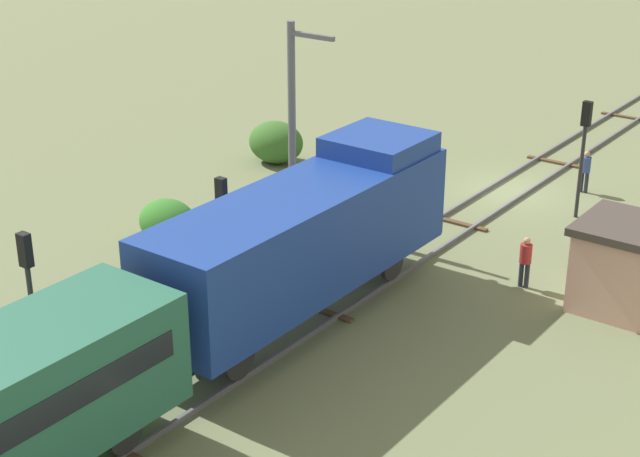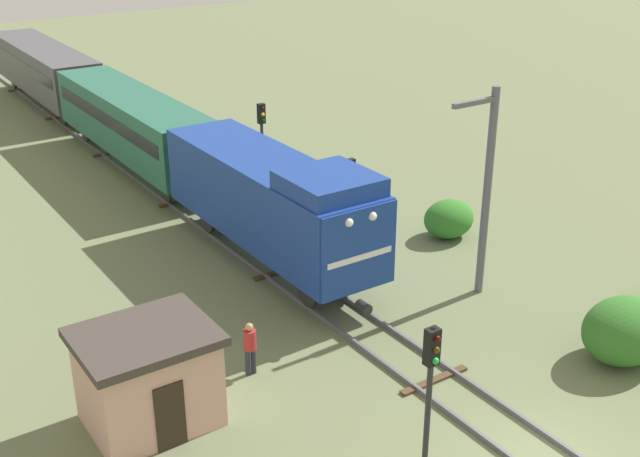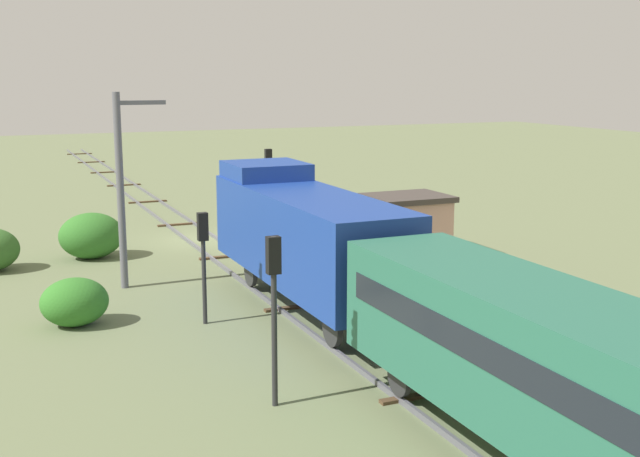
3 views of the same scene
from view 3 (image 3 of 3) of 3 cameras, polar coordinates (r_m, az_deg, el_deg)
The scene contains 13 objects.
ground_plane at distance 39.62m, azimuth -8.48°, elevation -0.80°, with size 152.48×152.48×0.00m, color #66704C.
railway_track at distance 39.61m, azimuth -8.48°, elevation -0.70°, with size 2.40×101.65×0.16m.
locomotive at distance 26.70m, azimuth -1.18°, elevation -0.29°, with size 2.90×11.60×4.60m.
passenger_car_leading at distance 15.71m, azimuth 17.93°, elevation -9.87°, with size 2.84×14.00×3.66m.
traffic_signal_near at distance 39.12m, azimuth -3.68°, elevation 3.69°, with size 0.32×0.34×4.42m.
traffic_signal_mid at distance 25.83m, azimuth -8.31°, elevation -1.27°, with size 0.32×0.34×3.65m.
traffic_signal_far at distance 19.13m, azimuth -3.32°, elevation -4.35°, with size 0.32×0.34×4.22m.
worker_near_track at distance 41.62m, azimuth -5.91°, elevation 1.22°, with size 0.38×0.38×1.70m.
worker_by_signal at distance 33.86m, azimuth 1.72°, elevation -0.96°, with size 0.38×0.38×1.70m.
catenary_mast at distance 30.64m, azimuth -13.90°, elevation 3.00°, with size 1.94×0.28×7.34m.
relay_hut at distance 35.70m, azimuth 6.20°, elevation 0.24°, with size 3.50×2.90×2.74m.
bush_near at distance 36.50m, azimuth -15.96°, elevation -0.49°, with size 2.78×2.27×2.02m, color #316E26.
bush_far at distance 26.95m, azimuth -17.06°, elevation -5.02°, with size 2.16×1.77×1.57m, color #317326.
Camera 3 is at (9.93, 37.53, 7.96)m, focal length 45.00 mm.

